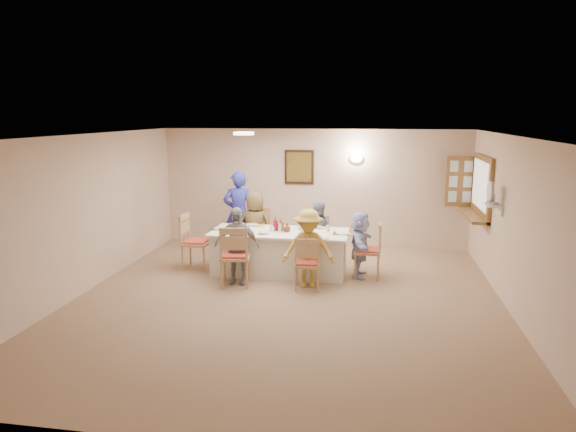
% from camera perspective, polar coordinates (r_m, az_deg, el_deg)
% --- Properties ---
extents(ground, '(7.00, 7.00, 0.00)m').
position_cam_1_polar(ground, '(7.91, -0.22, -9.51)').
color(ground, '#9E7C5B').
extents(room_walls, '(7.00, 7.00, 7.00)m').
position_cam_1_polar(room_walls, '(7.50, -0.23, 1.36)').
color(room_walls, beige).
rests_on(room_walls, ground).
extents(wall_picture, '(0.62, 0.05, 0.72)m').
position_cam_1_polar(wall_picture, '(10.92, 1.25, 5.46)').
color(wall_picture, '#352212').
rests_on(wall_picture, room_walls).
extents(wall_sconce, '(0.26, 0.09, 0.18)m').
position_cam_1_polar(wall_sconce, '(10.77, 7.60, 6.36)').
color(wall_sconce, white).
rests_on(wall_sconce, room_walls).
extents(ceiling_light, '(0.36, 0.36, 0.05)m').
position_cam_1_polar(ceiling_light, '(9.07, -4.95, 9.11)').
color(ceiling_light, white).
rests_on(ceiling_light, room_walls).
extents(serving_hatch, '(0.06, 1.50, 1.15)m').
position_cam_1_polar(serving_hatch, '(9.98, 20.74, 3.02)').
color(serving_hatch, brown).
rests_on(serving_hatch, room_walls).
extents(hatch_sill, '(0.30, 1.50, 0.05)m').
position_cam_1_polar(hatch_sill, '(10.03, 19.86, 0.09)').
color(hatch_sill, brown).
rests_on(hatch_sill, room_walls).
extents(shutter_door, '(0.55, 0.04, 1.00)m').
position_cam_1_polar(shutter_door, '(10.67, 18.59, 3.66)').
color(shutter_door, brown).
rests_on(shutter_door, room_walls).
extents(fan_shelf, '(0.22, 0.36, 0.03)m').
position_cam_1_polar(fan_shelf, '(8.67, 21.88, 1.12)').
color(fan_shelf, white).
rests_on(fan_shelf, room_walls).
extents(desk_fan, '(0.30, 0.30, 0.28)m').
position_cam_1_polar(desk_fan, '(8.64, 21.75, 2.11)').
color(desk_fan, '#A5A5A8').
rests_on(desk_fan, fan_shelf).
extents(dining_table, '(2.43, 1.03, 0.76)m').
position_cam_1_polar(dining_table, '(9.20, -0.95, -4.02)').
color(dining_table, white).
rests_on(dining_table, ground).
extents(chair_back_left, '(0.55, 0.55, 1.00)m').
position_cam_1_polar(chair_back_left, '(10.04, -3.51, -2.01)').
color(chair_back_left, tan).
rests_on(chair_back_left, ground).
extents(chair_back_right, '(0.46, 0.46, 0.89)m').
position_cam_1_polar(chair_back_right, '(9.86, 3.32, -2.60)').
color(chair_back_right, tan).
rests_on(chair_back_right, ground).
extents(chair_front_left, '(0.57, 0.57, 1.04)m').
position_cam_1_polar(chair_front_left, '(8.54, -5.89, -4.34)').
color(chair_front_left, tan).
rests_on(chair_front_left, ground).
extents(chair_front_right, '(0.47, 0.47, 0.90)m').
position_cam_1_polar(chair_front_right, '(8.33, 2.15, -5.18)').
color(chair_front_right, tan).
rests_on(chair_front_right, ground).
extents(chair_left_end, '(0.50, 0.50, 1.03)m').
position_cam_1_polar(chair_left_end, '(9.55, -10.15, -2.79)').
color(chair_left_end, tan).
rests_on(chair_left_end, ground).
extents(chair_right_end, '(0.48, 0.48, 0.98)m').
position_cam_1_polar(chair_right_end, '(9.03, 8.80, -3.72)').
color(chair_right_end, tan).
rests_on(chair_right_end, ground).
extents(diner_back_left, '(0.76, 0.59, 1.35)m').
position_cam_1_polar(diner_back_left, '(9.89, -3.67, -1.19)').
color(diner_back_left, brown).
rests_on(diner_back_left, ground).
extents(diner_back_right, '(0.64, 0.53, 1.20)m').
position_cam_1_polar(diner_back_right, '(9.71, 3.25, -1.88)').
color(diner_back_right, gray).
rests_on(diner_back_right, ground).
extents(diner_front_left, '(0.77, 0.34, 1.30)m').
position_cam_1_polar(diner_front_left, '(8.61, -5.70, -3.28)').
color(diner_front_left, '#99989B').
rests_on(diner_front_left, ground).
extents(diner_front_right, '(0.95, 0.68, 1.30)m').
position_cam_1_polar(diner_front_right, '(8.39, 2.26, -3.62)').
color(diner_front_right, gold).
rests_on(diner_front_right, ground).
extents(diner_right_end, '(1.11, 0.44, 1.16)m').
position_cam_1_polar(diner_right_end, '(9.01, 7.99, -3.14)').
color(diner_right_end, '#B7C3F6').
rests_on(diner_right_end, ground).
extents(caregiver, '(0.86, 0.78, 1.68)m').
position_cam_1_polar(caregiver, '(10.41, -5.52, 0.35)').
color(caregiver, '#2E32A7').
rests_on(caregiver, ground).
extents(placemat_fl, '(0.35, 0.26, 0.01)m').
position_cam_1_polar(placemat_fl, '(8.83, -5.28, -2.15)').
color(placemat_fl, '#472B19').
rests_on(placemat_fl, dining_table).
extents(plate_fl, '(0.22, 0.22, 0.01)m').
position_cam_1_polar(plate_fl, '(8.83, -5.28, -2.09)').
color(plate_fl, white).
rests_on(plate_fl, dining_table).
extents(napkin_fl, '(0.15, 0.15, 0.01)m').
position_cam_1_polar(napkin_fl, '(8.74, -4.22, -2.23)').
color(napkin_fl, yellow).
rests_on(napkin_fl, dining_table).
extents(placemat_fr, '(0.36, 0.27, 0.01)m').
position_cam_1_polar(placemat_fr, '(8.61, 2.48, -2.46)').
color(placemat_fr, '#472B19').
rests_on(placemat_fr, dining_table).
extents(plate_fr, '(0.26, 0.26, 0.02)m').
position_cam_1_polar(plate_fr, '(8.61, 2.48, -2.40)').
color(plate_fr, white).
rests_on(plate_fr, dining_table).
extents(napkin_fr, '(0.15, 0.15, 0.01)m').
position_cam_1_polar(napkin_fr, '(8.54, 3.64, -2.54)').
color(napkin_fr, yellow).
rests_on(napkin_fr, dining_table).
extents(placemat_bl, '(0.35, 0.26, 0.01)m').
position_cam_1_polar(placemat_bl, '(9.62, -4.02, -1.01)').
color(placemat_bl, '#472B19').
rests_on(placemat_bl, dining_table).
extents(plate_bl, '(0.23, 0.23, 0.01)m').
position_cam_1_polar(plate_bl, '(9.62, -4.03, -0.95)').
color(plate_bl, white).
rests_on(plate_bl, dining_table).
extents(napkin_bl, '(0.14, 0.14, 0.01)m').
position_cam_1_polar(napkin_bl, '(9.54, -3.04, -1.07)').
color(napkin_bl, yellow).
rests_on(napkin_bl, dining_table).
extents(placemat_br, '(0.34, 0.25, 0.01)m').
position_cam_1_polar(placemat_br, '(9.42, 3.10, -1.26)').
color(placemat_br, '#472B19').
rests_on(placemat_br, dining_table).
extents(plate_br, '(0.24, 0.24, 0.02)m').
position_cam_1_polar(plate_br, '(9.42, 3.10, -1.20)').
color(plate_br, white).
rests_on(plate_br, dining_table).
extents(napkin_br, '(0.15, 0.15, 0.01)m').
position_cam_1_polar(napkin_br, '(9.36, 4.16, -1.32)').
color(napkin_br, yellow).
rests_on(napkin_br, dining_table).
extents(placemat_le, '(0.34, 0.25, 0.01)m').
position_cam_1_polar(placemat_le, '(9.36, -7.60, -1.44)').
color(placemat_le, '#472B19').
rests_on(placemat_le, dining_table).
extents(plate_le, '(0.23, 0.23, 0.01)m').
position_cam_1_polar(plate_le, '(9.35, -7.60, -1.38)').
color(plate_le, white).
rests_on(plate_le, dining_table).
extents(napkin_le, '(0.14, 0.14, 0.01)m').
position_cam_1_polar(napkin_le, '(9.26, -6.62, -1.50)').
color(napkin_le, yellow).
rests_on(napkin_le, dining_table).
extents(placemat_re, '(0.34, 0.25, 0.01)m').
position_cam_1_polar(placemat_re, '(8.97, 6.10, -1.95)').
color(placemat_re, '#472B19').
rests_on(placemat_re, dining_table).
extents(plate_re, '(0.25, 0.25, 0.02)m').
position_cam_1_polar(plate_re, '(8.97, 6.11, -1.89)').
color(plate_re, white).
rests_on(plate_re, dining_table).
extents(napkin_re, '(0.15, 0.15, 0.01)m').
position_cam_1_polar(napkin_re, '(8.92, 7.24, -2.01)').
color(napkin_re, yellow).
rests_on(napkin_re, dining_table).
extents(teacup_a, '(0.17, 0.17, 0.09)m').
position_cam_1_polar(teacup_a, '(8.97, -6.35, -1.67)').
color(teacup_a, white).
rests_on(teacup_a, dining_table).
extents(teacup_b, '(0.14, 0.14, 0.09)m').
position_cam_1_polar(teacup_b, '(9.57, 2.01, -0.79)').
color(teacup_b, white).
rests_on(teacup_b, dining_table).
extents(bowl_a, '(0.21, 0.21, 0.05)m').
position_cam_1_polar(bowl_a, '(8.91, -2.71, -1.85)').
color(bowl_a, white).
rests_on(bowl_a, dining_table).
extents(bowl_b, '(0.24, 0.24, 0.06)m').
position_cam_1_polar(bowl_b, '(9.27, 1.61, -1.30)').
color(bowl_b, white).
rests_on(bowl_b, dining_table).
extents(condiment_ketchup, '(0.12, 0.13, 0.25)m').
position_cam_1_polar(condiment_ketchup, '(9.14, -1.42, -0.86)').
color(condiment_ketchup, '#A90E28').
rests_on(condiment_ketchup, dining_table).
extents(condiment_brown, '(0.13, 0.13, 0.21)m').
position_cam_1_polar(condiment_brown, '(9.11, -0.83, -1.01)').
color(condiment_brown, '#602919').
rests_on(condiment_brown, dining_table).
extents(condiment_malt, '(0.18, 0.18, 0.16)m').
position_cam_1_polar(condiment_malt, '(9.04, -0.12, -1.28)').
color(condiment_malt, '#602919').
rests_on(condiment_malt, dining_table).
extents(drinking_glass, '(0.07, 0.07, 0.10)m').
position_cam_1_polar(drinking_glass, '(9.17, -1.82, -1.27)').
color(drinking_glass, silver).
rests_on(drinking_glass, dining_table).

